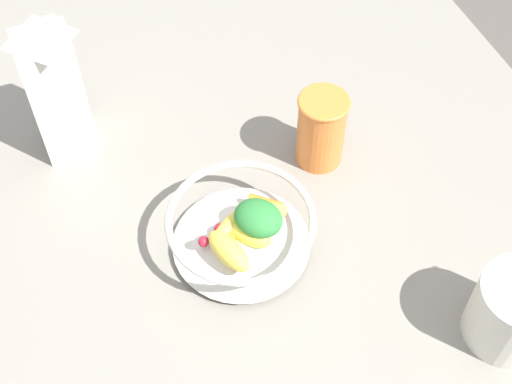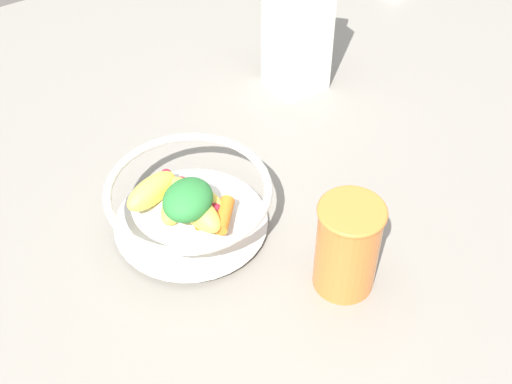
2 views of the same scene
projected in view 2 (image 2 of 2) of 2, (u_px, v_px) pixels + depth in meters
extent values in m
plane|color=#4C4742|center=(274.00, 188.00, 0.97)|extent=(6.00, 6.00, 0.00)
cube|color=gray|center=(274.00, 176.00, 0.96)|extent=(1.15, 1.15, 0.04)
cylinder|color=silver|center=(191.00, 224.00, 0.86)|extent=(0.10, 0.10, 0.01)
cone|color=silver|center=(190.00, 206.00, 0.84)|extent=(0.19, 0.19, 0.05)
torus|color=silver|center=(188.00, 190.00, 0.82)|extent=(0.20, 0.20, 0.01)
ellipsoid|color=#EFD64C|center=(175.00, 205.00, 0.81)|extent=(0.06, 0.06, 0.03)
ellipsoid|color=#EFD64C|center=(193.00, 193.00, 0.83)|extent=(0.06, 0.08, 0.02)
ellipsoid|color=#EFD64C|center=(200.00, 212.00, 0.80)|extent=(0.04, 0.07, 0.03)
ellipsoid|color=#EFD64C|center=(151.00, 191.00, 0.83)|extent=(0.08, 0.05, 0.03)
cylinder|color=orange|center=(184.00, 194.00, 0.83)|extent=(0.04, 0.04, 0.02)
cylinder|color=orange|center=(194.00, 211.00, 0.82)|extent=(0.02, 0.05, 0.01)
cylinder|color=orange|center=(224.00, 215.00, 0.81)|extent=(0.04, 0.05, 0.02)
sphere|color=red|center=(192.00, 213.00, 0.81)|extent=(0.02, 0.02, 0.02)
sphere|color=red|center=(181.00, 184.00, 0.84)|extent=(0.02, 0.02, 0.02)
sphere|color=red|center=(192.00, 196.00, 0.83)|extent=(0.02, 0.02, 0.02)
sphere|color=red|center=(166.00, 175.00, 0.86)|extent=(0.01, 0.01, 0.01)
sphere|color=red|center=(215.00, 210.00, 0.82)|extent=(0.02, 0.02, 0.02)
ellipsoid|color=#2D7F38|center=(188.00, 200.00, 0.80)|extent=(0.08, 0.08, 0.04)
cube|color=silver|center=(298.00, 25.00, 0.99)|extent=(0.07, 0.07, 0.20)
cylinder|color=orange|center=(347.00, 247.00, 0.76)|extent=(0.07, 0.07, 0.12)
torus|color=orange|center=(352.00, 211.00, 0.72)|extent=(0.07, 0.07, 0.01)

